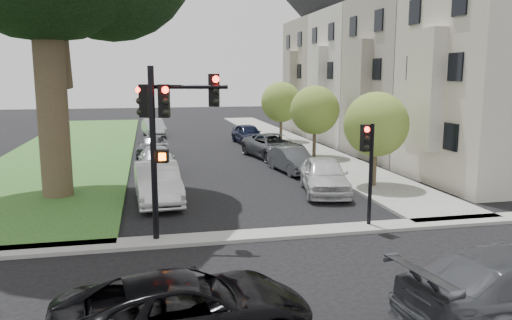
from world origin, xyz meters
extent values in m
plane|color=black|center=(0.00, 0.00, 0.00)|extent=(140.00, 140.00, 0.00)
cube|color=#2A5E24|center=(-9.00, 24.00, 0.06)|extent=(8.00, 44.00, 0.12)
cube|color=slate|center=(6.75, 24.00, 0.06)|extent=(3.50, 44.00, 0.12)
cube|color=slate|center=(0.00, 2.00, 0.06)|extent=(60.00, 1.00, 0.12)
cube|color=beige|center=(12.50, 8.00, 5.00)|extent=(7.00, 7.40, 10.00)
cube|color=beige|center=(8.65, 8.00, 4.50)|extent=(0.70, 2.20, 5.50)
cube|color=black|center=(8.95, 8.00, 5.50)|extent=(0.08, 3.60, 6.00)
cube|color=gray|center=(12.50, 15.50, 5.00)|extent=(7.00, 7.40, 10.00)
cube|color=gray|center=(8.65, 15.50, 4.50)|extent=(0.70, 2.20, 5.50)
cube|color=black|center=(8.95, 15.50, 5.50)|extent=(0.08, 3.60, 6.00)
cube|color=silver|center=(12.50, 23.00, 5.00)|extent=(7.00, 7.40, 10.00)
cube|color=silver|center=(8.65, 23.00, 4.50)|extent=(0.70, 2.20, 5.50)
cube|color=black|center=(8.95, 23.00, 5.50)|extent=(0.08, 3.60, 6.00)
cube|color=#ABA58B|center=(12.50, 30.50, 5.00)|extent=(7.00, 7.40, 10.00)
cube|color=#ABA58B|center=(8.65, 30.50, 4.50)|extent=(0.70, 2.20, 5.50)
cube|color=black|center=(8.95, 30.50, 5.50)|extent=(0.08, 3.60, 6.00)
cylinder|color=#402D1D|center=(-7.76, 8.88, 4.53)|extent=(1.25, 1.25, 9.07)
cylinder|color=#402D1D|center=(6.20, 7.83, 1.05)|extent=(0.21, 0.21, 2.11)
sphere|color=olive|center=(6.20, 7.83, 2.95)|extent=(2.95, 2.95, 2.95)
cylinder|color=#402D1D|center=(6.20, 16.35, 1.08)|extent=(0.22, 0.22, 2.17)
sphere|color=olive|center=(6.20, 16.35, 3.03)|extent=(3.03, 3.03, 3.03)
cylinder|color=#402D1D|center=(6.20, 24.35, 1.11)|extent=(0.22, 0.22, 2.23)
sphere|color=olive|center=(6.20, 24.35, 3.12)|extent=(3.12, 3.12, 3.12)
cylinder|color=black|center=(-3.80, 2.20, 2.71)|extent=(0.23, 0.23, 5.43)
cylinder|color=black|center=(-2.65, 2.20, 4.80)|extent=(2.25, 0.71, 0.13)
cube|color=black|center=(-3.43, 2.20, 4.38)|extent=(0.37, 0.34, 0.99)
cube|color=black|center=(-1.92, 2.20, 4.70)|extent=(0.37, 0.34, 0.99)
cube|color=black|center=(-4.01, 2.46, 4.38)|extent=(0.34, 0.37, 0.99)
sphere|color=#FF0C05|center=(-3.43, 2.04, 4.72)|extent=(0.21, 0.21, 0.21)
sphere|color=black|center=(-3.43, 2.04, 4.05)|extent=(0.21, 0.21, 0.21)
cube|color=black|center=(-3.54, 2.20, 2.71)|extent=(0.42, 0.35, 0.40)
cube|color=#FF5905|center=(-3.54, 2.05, 2.71)|extent=(0.23, 0.03, 0.23)
cylinder|color=black|center=(3.35, 2.20, 1.78)|extent=(0.15, 0.15, 3.56)
cube|color=black|center=(3.11, 2.20, 3.09)|extent=(0.32, 0.28, 0.89)
sphere|color=#FF0C05|center=(3.11, 2.06, 3.40)|extent=(0.19, 0.19, 0.19)
imported|color=black|center=(-3.35, -4.01, 0.69)|extent=(5.23, 2.91, 1.38)
imported|color=silver|center=(3.60, 7.32, 0.79)|extent=(2.79, 4.93, 1.58)
imported|color=#3F4247|center=(3.58, 12.24, 0.67)|extent=(1.94, 4.22, 1.34)
imported|color=#3F4247|center=(3.75, 16.98, 0.76)|extent=(3.49, 5.85, 1.52)
imported|color=black|center=(3.53, 24.11, 0.75)|extent=(2.17, 4.53, 1.49)
imported|color=silver|center=(-3.63, 7.29, 0.80)|extent=(2.00, 4.96, 1.60)
imported|color=#999BA0|center=(-3.53, 13.65, 0.67)|extent=(2.08, 4.71, 1.35)
imported|color=#3F4247|center=(-3.73, 19.75, 0.66)|extent=(2.23, 4.10, 1.32)
imported|color=#999BA0|center=(-3.46, 30.42, 0.74)|extent=(2.15, 4.63, 1.47)
camera|label=1|loc=(-3.93, -13.07, 5.14)|focal=35.00mm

